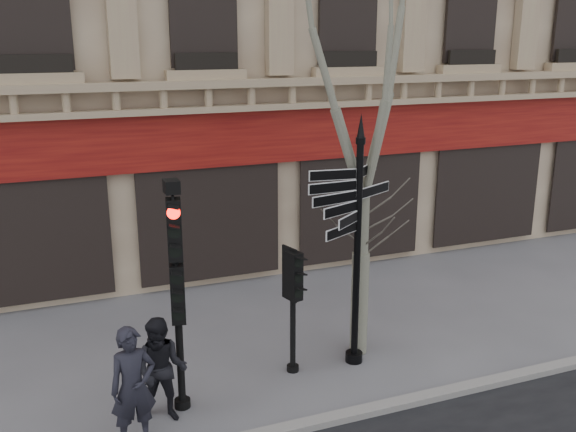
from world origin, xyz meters
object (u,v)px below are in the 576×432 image
object	(u,v)px
fingerpost	(359,201)
plane_tree	(367,62)
traffic_signal_main	(176,269)
traffic_signal_secondary	(293,289)
pedestrian_b	(161,370)
pedestrian_a	(133,387)

from	to	relation	value
fingerpost	plane_tree	world-z (taller)	plane_tree
plane_tree	fingerpost	bearing A→B (deg)	-128.32
traffic_signal_main	traffic_signal_secondary	size ratio (longest dim) A/B	1.66
traffic_signal_secondary	pedestrian_b	world-z (taller)	traffic_signal_secondary
plane_tree	pedestrian_b	size ratio (longest dim) A/B	4.51
pedestrian_b	plane_tree	bearing A→B (deg)	35.60
fingerpost	pedestrian_a	size ratio (longest dim) A/B	2.47
plane_tree	pedestrian_b	bearing A→B (deg)	-167.15
plane_tree	pedestrian_a	xyz separation A→B (m)	(-4.42, -1.37, -4.52)
plane_tree	pedestrian_a	size ratio (longest dim) A/B	4.14
traffic_signal_main	traffic_signal_secondary	bearing A→B (deg)	21.98
traffic_signal_main	pedestrian_b	bearing A→B (deg)	-135.73
traffic_signal_secondary	plane_tree	size ratio (longest dim) A/B	0.30
traffic_signal_main	plane_tree	bearing A→B (deg)	20.94
traffic_signal_main	traffic_signal_secondary	distance (m)	2.32
fingerpost	traffic_signal_main	world-z (taller)	fingerpost
traffic_signal_main	pedestrian_b	size ratio (longest dim) A/B	2.22
traffic_signal_main	pedestrian_b	distance (m)	1.61
pedestrian_a	traffic_signal_main	bearing A→B (deg)	33.69
fingerpost	plane_tree	size ratio (longest dim) A/B	0.60
fingerpost	pedestrian_b	xyz separation A→B (m)	(-3.67, -0.58, -2.25)
fingerpost	pedestrian_a	world-z (taller)	fingerpost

